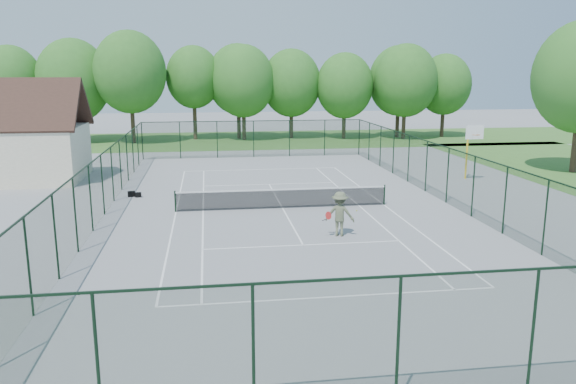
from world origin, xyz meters
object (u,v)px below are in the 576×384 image
sports_bag_a (131,194)px  tennis_player (340,214)px  tennis_net (283,198)px  basketball_goal (471,141)px

sports_bag_a → tennis_player: tennis_player is taller
tennis_net → basketball_goal: basketball_goal is taller
tennis_net → tennis_player: (1.80, -5.26, 0.40)m
basketball_goal → sports_bag_a: (-21.32, -1.93, -2.41)m
basketball_goal → tennis_player: basketball_goal is taller
tennis_net → basketball_goal: (13.14, 5.90, 1.99)m
basketball_goal → sports_bag_a: bearing=-174.8°
sports_bag_a → tennis_player: bearing=-58.4°
tennis_net → basketball_goal: size_ratio=3.04×
basketball_goal → tennis_net: bearing=-155.8°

